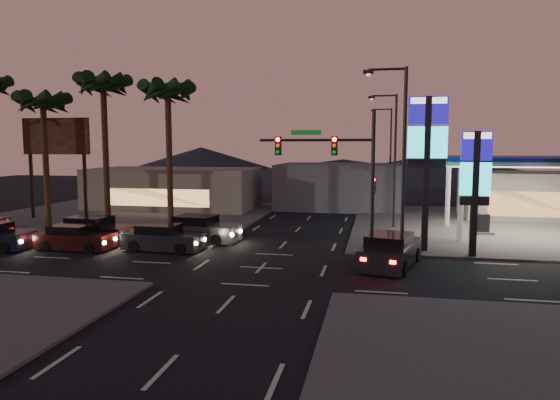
% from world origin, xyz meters
% --- Properties ---
extents(ground, '(140.00, 140.00, 0.00)m').
position_xyz_m(ground, '(0.00, 0.00, 0.00)').
color(ground, black).
rests_on(ground, ground).
extents(corner_lot_ne, '(24.00, 24.00, 0.12)m').
position_xyz_m(corner_lot_ne, '(16.00, 16.00, 0.06)').
color(corner_lot_ne, '#47443F').
rests_on(corner_lot_ne, ground).
extents(corner_lot_nw, '(24.00, 24.00, 0.12)m').
position_xyz_m(corner_lot_nw, '(-16.00, 16.00, 0.06)').
color(corner_lot_nw, '#47443F').
rests_on(corner_lot_nw, ground).
extents(gas_station, '(12.20, 8.20, 5.47)m').
position_xyz_m(gas_station, '(16.00, 12.00, 5.08)').
color(gas_station, silver).
rests_on(gas_station, ground).
extents(convenience_store, '(10.00, 6.00, 4.00)m').
position_xyz_m(convenience_store, '(18.00, 21.00, 2.00)').
color(convenience_store, '#726B5B').
rests_on(convenience_store, ground).
extents(pylon_sign_tall, '(2.20, 0.35, 9.00)m').
position_xyz_m(pylon_sign_tall, '(8.50, 5.50, 6.39)').
color(pylon_sign_tall, black).
rests_on(pylon_sign_tall, ground).
extents(pylon_sign_short, '(1.60, 0.35, 7.00)m').
position_xyz_m(pylon_sign_short, '(11.00, 4.50, 4.66)').
color(pylon_sign_short, black).
rests_on(pylon_sign_short, ground).
extents(traffic_signal_mast, '(6.10, 0.39, 8.00)m').
position_xyz_m(traffic_signal_mast, '(3.76, 1.99, 5.23)').
color(traffic_signal_mast, black).
rests_on(traffic_signal_mast, ground).
extents(pedestal_signal, '(0.32, 0.39, 4.30)m').
position_xyz_m(pedestal_signal, '(5.50, 6.98, 2.92)').
color(pedestal_signal, black).
rests_on(pedestal_signal, ground).
extents(streetlight_near, '(2.14, 0.25, 10.00)m').
position_xyz_m(streetlight_near, '(6.79, 1.00, 5.72)').
color(streetlight_near, black).
rests_on(streetlight_near, ground).
extents(streetlight_mid, '(2.14, 0.25, 10.00)m').
position_xyz_m(streetlight_mid, '(6.79, 14.00, 5.72)').
color(streetlight_mid, black).
rests_on(streetlight_mid, ground).
extents(streetlight_far, '(2.14, 0.25, 10.00)m').
position_xyz_m(streetlight_far, '(6.79, 28.00, 5.72)').
color(streetlight_far, black).
rests_on(streetlight_far, ground).
extents(palm_a, '(4.41, 4.41, 10.86)m').
position_xyz_m(palm_a, '(-9.00, 9.50, 9.43)').
color(palm_a, black).
rests_on(palm_a, ground).
extents(palm_b, '(4.41, 4.41, 11.46)m').
position_xyz_m(palm_b, '(-14.00, 9.50, 9.97)').
color(palm_b, black).
rests_on(palm_b, ground).
extents(palm_c, '(4.41, 4.41, 10.26)m').
position_xyz_m(palm_c, '(-19.00, 9.50, 8.88)').
color(palm_c, black).
rests_on(palm_c, ground).
extents(billboard, '(6.00, 0.30, 8.50)m').
position_xyz_m(billboard, '(-20.50, 13.00, 6.33)').
color(billboard, black).
rests_on(billboard, ground).
extents(building_far_west, '(16.00, 8.00, 4.00)m').
position_xyz_m(building_far_west, '(-14.00, 22.00, 2.00)').
color(building_far_west, '#726B5B').
rests_on(building_far_west, ground).
extents(building_far_mid, '(12.00, 9.00, 4.40)m').
position_xyz_m(building_far_mid, '(2.00, 26.00, 2.20)').
color(building_far_mid, '#4C4C51').
rests_on(building_far_mid, ground).
extents(hill_left, '(40.00, 40.00, 6.00)m').
position_xyz_m(hill_left, '(-25.00, 60.00, 3.00)').
color(hill_left, black).
rests_on(hill_left, ground).
extents(hill_right, '(50.00, 50.00, 5.00)m').
position_xyz_m(hill_right, '(15.00, 60.00, 2.50)').
color(hill_right, black).
rests_on(hill_right, ground).
extents(hill_center, '(60.00, 60.00, 4.00)m').
position_xyz_m(hill_center, '(0.00, 60.00, 2.00)').
color(hill_center, black).
rests_on(hill_center, ground).
extents(car_lane_a_front, '(4.87, 2.25, 1.55)m').
position_xyz_m(car_lane_a_front, '(-6.73, 3.10, 0.72)').
color(car_lane_a_front, black).
rests_on(car_lane_a_front, ground).
extents(car_lane_a_mid, '(4.61, 1.99, 1.49)m').
position_xyz_m(car_lane_a_mid, '(-11.99, 2.25, 0.69)').
color(car_lane_a_mid, black).
rests_on(car_lane_a_mid, ground).
extents(car_lane_b_front, '(5.36, 2.70, 1.69)m').
position_xyz_m(car_lane_b_front, '(-5.58, 6.14, 0.78)').
color(car_lane_b_front, slate).
rests_on(car_lane_b_front, ground).
extents(car_lane_b_mid, '(5.27, 2.52, 1.67)m').
position_xyz_m(car_lane_b_mid, '(-12.16, 4.53, 0.78)').
color(car_lane_b_mid, black).
rests_on(car_lane_b_mid, ground).
extents(suv_station, '(3.41, 5.54, 1.73)m').
position_xyz_m(suv_station, '(6.48, 1.59, 0.80)').
color(suv_station, black).
rests_on(suv_station, ground).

